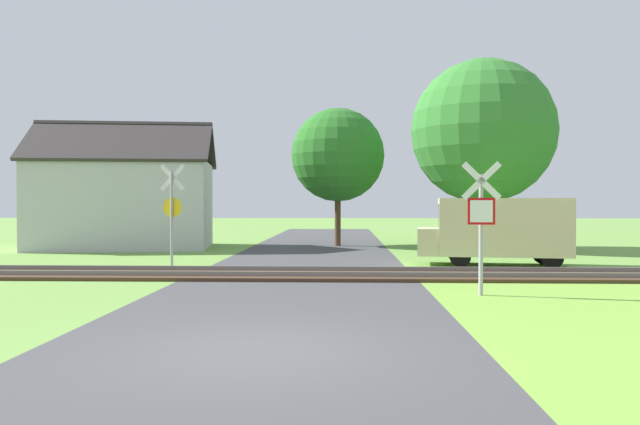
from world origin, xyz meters
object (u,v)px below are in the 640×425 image
Objects in this scene: crossing_sign_far at (172,208)px; mail_truck at (497,228)px; stop_sign_near at (481,219)px; house at (125,202)px; tree_right at (483,131)px; tree_center at (338,155)px.

mail_truck is (10.66, 1.10, -0.70)m from crossing_sign_far.
stop_sign_near is 7.20m from mail_truck.
crossing_sign_far is at bearing -69.98° from house.
house is 1.72× the size of mail_truck.
tree_right is (16.49, -0.12, 3.19)m from house.
tree_center is at bearing 75.54° from crossing_sign_far.
tree_center reaches higher than house.
mail_truck is at bearing -98.91° from tree_right.
house is 10.31m from tree_center.
tree_center reaches higher than mail_truck.
crossing_sign_far is 10.73m from mail_truck.
crossing_sign_far is 15.05m from tree_right.
tree_center is 11.35m from mail_truck.
stop_sign_near is 16.91m from tree_center.
house is 16.80m from tree_right.
house is 17.14m from mail_truck.
house is at bearing 179.59° from tree_right.
tree_right is at bearing -1.80° from mail_truck.
stop_sign_near is 0.45× the size of tree_center.
tree_right is at bearing -8.35° from house.
mail_truck is at bearing -100.45° from stop_sign_near.
mail_truck is (-1.18, -7.55, -4.10)m from tree_right.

